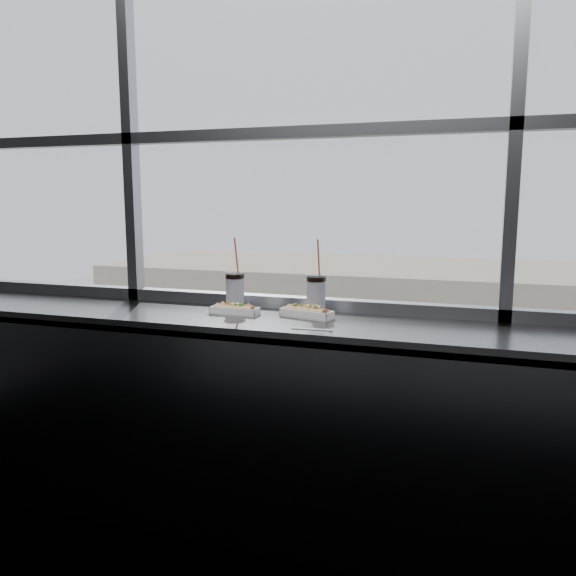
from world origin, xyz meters
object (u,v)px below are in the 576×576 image
(soda_cup_left, at_px, (235,289))
(car_far_b, at_px, (456,445))
(hotdog_tray_right, at_px, (307,312))
(car_near_c, at_px, (376,521))
(hotdog_tray_left, at_px, (235,309))
(wrapper, at_px, (213,312))
(pedestrian_c, at_px, (565,426))
(tree_left, at_px, (306,357))
(soda_cup_right, at_px, (316,292))
(loose_straw, at_px, (312,329))
(pedestrian_b, at_px, (437,417))
(car_near_a, at_px, (121,475))
(car_near_b, at_px, (271,507))
(pedestrian_a, at_px, (344,396))
(tree_center, at_px, (471,370))

(soda_cup_left, relative_size, car_far_b, 0.07)
(hotdog_tray_right, distance_m, soda_cup_left, 0.42)
(car_near_c, bearing_deg, soda_cup_left, -172.13)
(hotdog_tray_left, height_order, wrapper, hotdog_tray_left)
(pedestrian_c, distance_m, tree_left, 14.24)
(soda_cup_right, relative_size, tree_left, 0.07)
(tree_left, bearing_deg, car_near_c, -62.84)
(wrapper, height_order, tree_left, wrapper)
(soda_cup_right, height_order, loose_straw, soda_cup_right)
(car_far_b, height_order, car_near_c, car_near_c)
(pedestrian_b, bearing_deg, car_far_b, -69.73)
(hotdog_tray_right, distance_m, car_near_a, 23.36)
(soda_cup_left, height_order, car_near_a, soda_cup_left)
(hotdog_tray_right, relative_size, car_near_b, 0.05)
(car_far_b, distance_m, car_near_c, 8.40)
(soda_cup_right, relative_size, pedestrian_a, 0.20)
(hotdog_tray_right, relative_size, car_near_c, 0.04)
(hotdog_tray_left, distance_m, pedestrian_c, 30.95)
(car_far_b, bearing_deg, soda_cup_left, 171.05)
(soda_cup_right, distance_m, tree_center, 29.42)
(car_far_b, bearing_deg, loose_straw, 172.25)
(loose_straw, distance_m, pedestrian_b, 29.53)
(wrapper, bearing_deg, car_near_c, 95.45)
(pedestrian_c, bearing_deg, car_near_b, 45.09)
(tree_left, bearing_deg, hotdog_tray_right, -73.84)
(pedestrian_b, distance_m, tree_center, 3.16)
(hotdog_tray_right, xyz_separation_m, pedestrian_a, (-6.12, 29.27, -11.14))
(hotdog_tray_left, relative_size, hotdog_tray_right, 0.89)
(wrapper, distance_m, car_far_b, 26.72)
(car_near_c, xyz_separation_m, pedestrian_a, (-4.10, 13.06, -0.21))
(car_near_b, height_order, car_near_c, car_near_c)
(hotdog_tray_left, bearing_deg, wrapper, -164.88)
(hotdog_tray_right, height_order, tree_center, hotdog_tray_right)
(car_near_b, bearing_deg, wrapper, -166.67)
(soda_cup_right, distance_m, pedestrian_a, 31.86)
(car_far_b, distance_m, pedestrian_a, 8.37)
(car_far_b, bearing_deg, hotdog_tray_left, 171.15)
(pedestrian_c, bearing_deg, car_far_b, 36.82)
(hotdog_tray_right, xyz_separation_m, tree_center, (1.07, 28.21, -8.50))
(pedestrian_b, xyz_separation_m, pedestrian_a, (-5.58, 2.12, -0.14))
(hotdog_tray_left, bearing_deg, soda_cup_left, 112.46)
(loose_straw, distance_m, tree_center, 29.72)
(soda_cup_right, distance_m, car_far_b, 26.61)
(wrapper, height_order, car_near_b, wrapper)
(pedestrian_b, relative_size, pedestrian_a, 1.14)
(wrapper, bearing_deg, tree_center, 86.88)
(car_far_b, xyz_separation_m, car_near_a, (-13.34, -8.00, 0.23))
(hotdog_tray_left, distance_m, soda_cup_right, 0.42)
(soda_cup_left, xyz_separation_m, pedestrian_a, (-5.72, 29.21, -11.22))
(hotdog_tray_left, relative_size, pedestrian_b, 0.11)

